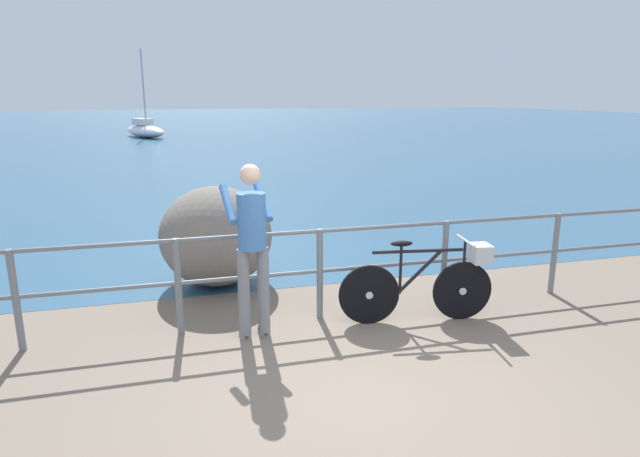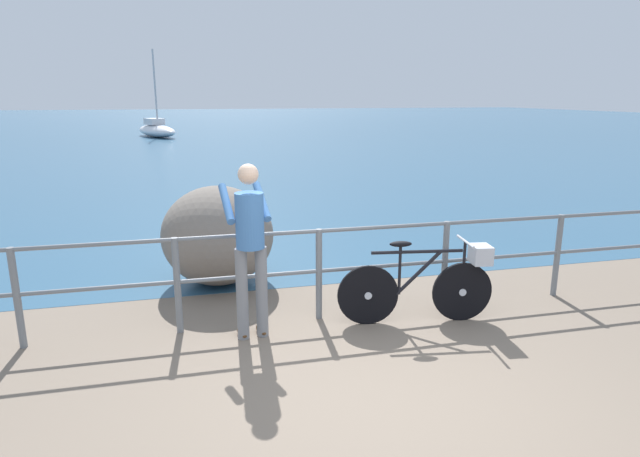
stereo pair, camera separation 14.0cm
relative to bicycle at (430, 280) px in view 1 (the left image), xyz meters
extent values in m
cube|color=#756656|center=(-1.14, 18.72, -0.51)|extent=(120.00, 120.00, 0.10)
cube|color=#2D5675|center=(-1.14, 46.40, -0.46)|extent=(120.00, 90.00, 0.01)
cylinder|color=slate|center=(-4.13, 0.37, 0.05)|extent=(0.07, 0.07, 1.02)
cylinder|color=slate|center=(-2.63, 0.37, 0.05)|extent=(0.07, 0.07, 1.02)
cylinder|color=slate|center=(-1.14, 0.37, 0.05)|extent=(0.07, 0.07, 1.02)
cylinder|color=slate|center=(0.36, 0.37, 0.05)|extent=(0.07, 0.07, 1.02)
cylinder|color=slate|center=(1.86, 0.37, 0.05)|extent=(0.07, 0.07, 1.02)
cylinder|color=slate|center=(-1.14, 0.37, 0.54)|extent=(8.98, 0.04, 0.04)
cylinder|color=slate|center=(-1.14, 0.37, 0.09)|extent=(8.98, 0.04, 0.04)
cylinder|color=black|center=(-0.66, 0.10, -0.13)|extent=(0.66, 0.13, 0.66)
cylinder|color=#B7BCC6|center=(-0.66, 0.10, -0.13)|extent=(0.09, 0.07, 0.08)
cylinder|color=black|center=(0.37, -0.05, -0.13)|extent=(0.66, 0.13, 0.66)
cylinder|color=#B7BCC6|center=(0.37, -0.05, -0.13)|extent=(0.09, 0.07, 0.08)
cylinder|color=black|center=(-0.15, 0.02, 0.34)|extent=(0.98, 0.18, 0.04)
cylinder|color=black|center=(-0.12, 0.02, 0.10)|extent=(0.50, 0.11, 0.50)
cylinder|color=black|center=(-0.33, 0.05, 0.13)|extent=(0.03, 0.03, 0.53)
ellipsoid|color=black|center=(-0.33, 0.05, 0.43)|extent=(0.25, 0.13, 0.06)
cylinder|color=black|center=(0.37, -0.05, 0.15)|extent=(0.03, 0.03, 0.57)
cylinder|color=#B7BCC6|center=(0.37, -0.05, 0.44)|extent=(0.10, 0.48, 0.03)
cube|color=#B7BCC6|center=(0.54, -0.08, 0.29)|extent=(0.23, 0.27, 0.20)
cylinder|color=slate|center=(-2.00, 0.06, 0.01)|extent=(0.12, 0.12, 0.95)
ellipsoid|color=#513319|center=(-2.01, 0.12, -0.42)|extent=(0.12, 0.27, 0.08)
cylinder|color=slate|center=(-1.80, 0.08, 0.01)|extent=(0.12, 0.12, 0.95)
ellipsoid|color=#513319|center=(-1.81, 0.14, -0.42)|extent=(0.12, 0.27, 0.08)
cylinder|color=#3F72B2|center=(-1.90, 0.07, 0.76)|extent=(0.28, 0.28, 0.55)
sphere|color=beige|center=(-1.90, 0.07, 1.22)|extent=(0.20, 0.20, 0.20)
cylinder|color=#3F72B2|center=(-2.10, 0.29, 0.90)|extent=(0.13, 0.52, 0.34)
cylinder|color=#3F72B2|center=(-1.75, 0.33, 0.90)|extent=(0.13, 0.52, 0.34)
ellipsoid|color=slate|center=(-2.13, 1.86, 0.17)|extent=(1.44, 1.60, 1.28)
ellipsoid|color=white|center=(-4.13, 28.13, -0.11)|extent=(2.99, 4.55, 0.70)
cube|color=silver|center=(-4.25, 28.41, 0.42)|extent=(1.26, 1.51, 0.36)
cylinder|color=#B2B2B7|center=(-4.05, 27.95, 2.34)|extent=(0.10, 0.10, 4.20)
camera|label=1|loc=(-2.59, -5.01, 1.95)|focal=30.22mm
camera|label=2|loc=(-2.45, -5.05, 1.95)|focal=30.22mm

